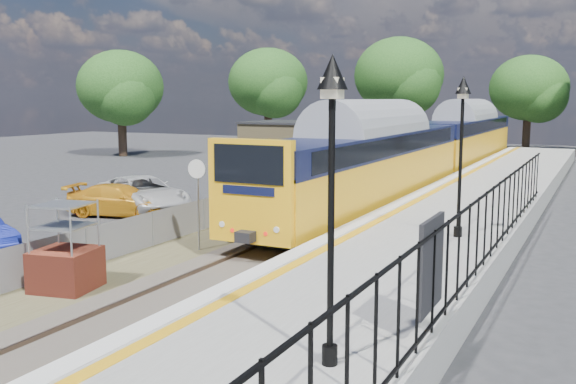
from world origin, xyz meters
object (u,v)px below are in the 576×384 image
Objects in this scene: speed_sign at (197,189)px; victorian_lamp_south at (332,139)px; brick_plinth at (65,249)px; victorian_lamp_north at (462,119)px; train at (430,144)px; car_white at (143,194)px; car_yellow at (121,200)px.

victorian_lamp_south is at bearing -51.60° from speed_sign.
victorian_lamp_north is at bearing 39.45° from brick_plinth.
train is 7.54× the size of car_white.
speed_sign is 7.69m from car_yellow.
train is at bearing 106.79° from victorian_lamp_north.
train is (-5.30, 17.56, -1.96)m from victorian_lamp_north.
train is 19.56m from speed_sign.
speed_sign is 8.44m from car_white.
car_white is at bearing 137.32° from victorian_lamp_south.
victorian_lamp_north is 0.11× the size of train.
speed_sign is at bearing -166.72° from victorian_lamp_north.
train is 18.08m from car_yellow.
car_white is (-14.51, 13.38, -3.55)m from victorian_lamp_south.
victorian_lamp_south is 0.85× the size of car_white.
car_yellow is (-14.53, 11.98, -3.64)m from victorian_lamp_south.
victorian_lamp_north is 0.85× the size of car_white.
car_yellow is at bearing 140.48° from victorian_lamp_south.
victorian_lamp_south is 1.01× the size of car_yellow.
speed_sign is at bearing -103.57° from car_white.
train is 16.88m from car_white.
speed_sign is (0.57, 5.05, 0.94)m from brick_plinth.
car_yellow is (-14.33, 1.98, -3.64)m from victorian_lamp_north.
victorian_lamp_south is 0.11× the size of train.
brick_plinth is (-3.07, -24.45, -1.24)m from train.
train is 8.98× the size of car_yellow.
victorian_lamp_north is 1.01× the size of car_yellow.
victorian_lamp_north is 2.00× the size of brick_plinth.
speed_sign is 0.66× the size of car_yellow.
car_white is (-6.51, 5.22, -1.29)m from speed_sign.
brick_plinth is at bearing -102.47° from speed_sign.
car_white is at bearing 166.72° from victorian_lamp_north.
victorian_lamp_north is at bearing 91.15° from victorian_lamp_south.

